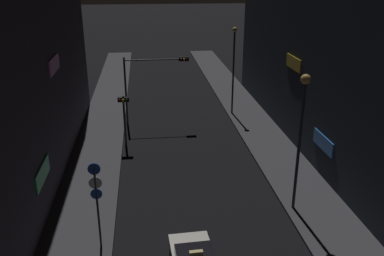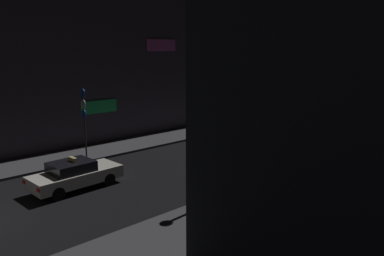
% 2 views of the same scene
% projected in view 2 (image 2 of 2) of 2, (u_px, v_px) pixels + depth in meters
% --- Properties ---
extents(sidewalk_left, '(3.49, 58.15, 0.15)m').
position_uv_depth(sidewalk_left, '(260.00, 118.00, 37.44)').
color(sidewalk_left, '#424247').
rests_on(sidewalk_left, ground_plane).
extents(building_facade_left, '(6.30, 28.46, 15.24)m').
position_uv_depth(building_facade_left, '(138.00, 38.00, 32.17)').
color(building_facade_left, '#3D3842').
rests_on(building_facade_left, ground_plane).
extents(taxi, '(2.00, 4.53, 1.62)m').
position_uv_depth(taxi, '(75.00, 175.00, 18.84)').
color(taxi, silver).
rests_on(taxi, ground_plane).
extents(traffic_light_overhead, '(5.28, 0.42, 5.70)m').
position_uv_depth(traffic_light_overhead, '(282.00, 81.00, 32.07)').
color(traffic_light_overhead, '#2D2D33').
rests_on(traffic_light_overhead, ground_plane).
extents(traffic_light_left_kerb, '(0.80, 0.42, 3.84)m').
position_uv_depth(traffic_light_left_kerb, '(228.00, 100.00, 30.74)').
color(traffic_light_left_kerb, '#2D2D33').
rests_on(traffic_light_left_kerb, ground_plane).
extents(sign_pole_left, '(0.58, 0.10, 4.28)m').
position_uv_depth(sign_pole_left, '(84.00, 116.00, 23.25)').
color(sign_pole_left, '#2D2D33').
rests_on(sign_pole_left, sidewalk_left).
extents(street_lamp_near_block, '(0.50, 0.50, 7.41)m').
position_uv_depth(street_lamp_near_block, '(236.00, 86.00, 16.98)').
color(street_lamp_near_block, '#2D2D33').
rests_on(street_lamp_near_block, sidewalk_right).
extents(street_lamp_far_block, '(0.41, 0.41, 7.57)m').
position_uv_depth(street_lamp_far_block, '(380.00, 77.00, 27.76)').
color(street_lamp_far_block, '#2D2D33').
rests_on(street_lamp_far_block, sidewalk_right).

